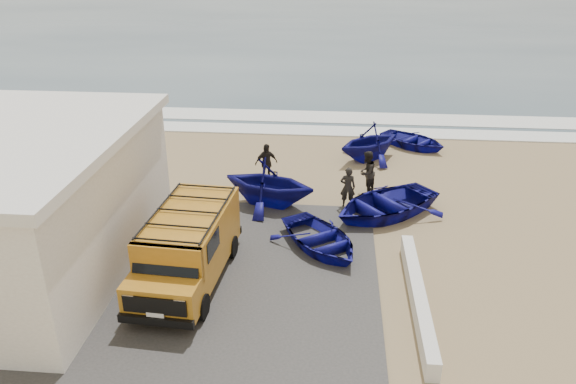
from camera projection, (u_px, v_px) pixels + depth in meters
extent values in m
plane|color=#967E57|center=(254.00, 243.00, 18.67)|extent=(160.00, 160.00, 0.00)
cube|color=#3D3A37|center=(179.00, 273.00, 17.00)|extent=(12.00, 10.00, 0.05)
cube|color=#385166|center=(319.00, 19.00, 69.40)|extent=(180.00, 88.00, 0.01)
cube|color=white|center=(287.00, 130.00, 29.52)|extent=(180.00, 1.60, 0.06)
cube|color=white|center=(291.00, 116.00, 31.79)|extent=(180.00, 2.20, 0.04)
cube|color=black|center=(136.00, 174.00, 17.42)|extent=(0.08, 0.70, 0.90)
cube|color=silver|center=(418.00, 297.00, 15.43)|extent=(0.35, 6.00, 0.55)
cube|color=#B7771B|center=(191.00, 238.00, 16.51)|extent=(2.24, 4.15, 1.70)
cube|color=#B7771B|center=(162.00, 298.00, 14.45)|extent=(2.02, 1.06, 0.93)
cube|color=black|center=(166.00, 261.00, 14.54)|extent=(1.82, 0.47, 0.74)
cube|color=black|center=(155.00, 306.00, 13.97)|extent=(1.66, 0.20, 0.46)
cube|color=black|center=(156.00, 321.00, 14.13)|extent=(2.00, 0.29, 0.23)
cube|color=black|center=(188.00, 211.00, 16.08)|extent=(2.12, 3.83, 0.06)
cylinder|color=black|center=(137.00, 300.00, 15.15)|extent=(0.28, 0.74, 0.72)
cylinder|color=black|center=(177.00, 242.00, 18.01)|extent=(0.28, 0.74, 0.72)
cylinder|color=black|center=(202.00, 307.00, 14.88)|extent=(0.28, 0.74, 0.72)
cylinder|color=black|center=(232.00, 247.00, 17.75)|extent=(0.28, 0.74, 0.72)
imported|color=navy|center=(320.00, 239.00, 18.20)|extent=(4.09, 4.36, 0.73)
imported|color=navy|center=(385.00, 204.00, 20.41)|extent=(5.34, 5.15, 0.90)
imported|color=navy|center=(269.00, 182.00, 20.96)|extent=(4.28, 3.96, 1.86)
imported|color=navy|center=(369.00, 141.00, 25.37)|extent=(4.35, 4.30, 1.73)
imported|color=navy|center=(413.00, 140.00, 27.05)|extent=(4.08, 3.94, 0.69)
imported|color=black|center=(348.00, 187.00, 20.90)|extent=(0.58, 0.39, 1.58)
imported|color=black|center=(367.00, 172.00, 22.01)|extent=(0.98, 1.06, 1.74)
imported|color=black|center=(266.00, 163.00, 23.04)|extent=(1.05, 0.81, 1.65)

